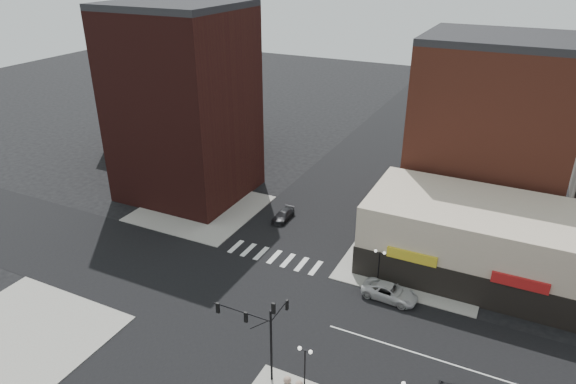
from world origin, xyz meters
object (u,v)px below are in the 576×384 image
at_px(street_lamp_se_a, 305,358).
at_px(white_suv, 390,292).
at_px(street_lamp_ne, 379,259).
at_px(dark_sedan_north, 283,215).
at_px(traffic_signal, 262,325).

height_order(street_lamp_se_a, white_suv, street_lamp_se_a).
xyz_separation_m(street_lamp_se_a, white_suv, (2.73, 14.50, -2.52)).
bearing_deg(street_lamp_ne, street_lamp_se_a, -93.58).
xyz_separation_m(street_lamp_se_a, dark_sedan_north, (-14.20, 24.62, -2.67)).
xyz_separation_m(white_suv, dark_sedan_north, (-16.92, 10.12, -0.15)).
relative_size(street_lamp_ne, dark_sedan_north, 0.97).
distance_m(street_lamp_ne, white_suv, 3.41).
height_order(traffic_signal, dark_sedan_north, traffic_signal).
bearing_deg(dark_sedan_north, street_lamp_se_a, -60.39).
relative_size(traffic_signal, dark_sedan_north, 1.82).
bearing_deg(street_lamp_ne, dark_sedan_north, 150.45).
bearing_deg(dark_sedan_north, street_lamp_ne, -29.91).
bearing_deg(traffic_signal, dark_sedan_north, 113.11).
distance_m(traffic_signal, dark_sedan_north, 26.93).
xyz_separation_m(street_lamp_se_a, street_lamp_ne, (1.00, 16.00, 0.00)).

